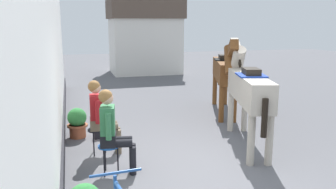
{
  "coord_description": "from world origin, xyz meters",
  "views": [
    {
      "loc": [
        -2.2,
        -5.09,
        2.39
      ],
      "look_at": [
        -0.4,
        1.2,
        1.05
      ],
      "focal_mm": 37.17,
      "sensor_mm": 36.0,
      "label": 1
    }
  ],
  "objects_px": {
    "saddled_horse_near": "(248,87)",
    "flower_planter_farthest": "(77,122)",
    "satchel_bag": "(101,134)",
    "seated_visitor_far": "(100,113)",
    "saddled_horse_far": "(225,71)",
    "seated_visitor_near": "(112,127)"
  },
  "relations": [
    {
      "from": "seated_visitor_far",
      "to": "satchel_bag",
      "type": "distance_m",
      "value": 1.12
    },
    {
      "from": "satchel_bag",
      "to": "seated_visitor_near",
      "type": "bearing_deg",
      "value": -97.33
    },
    {
      "from": "saddled_horse_far",
      "to": "flower_planter_farthest",
      "type": "bearing_deg",
      "value": -165.73
    },
    {
      "from": "flower_planter_farthest",
      "to": "saddled_horse_near",
      "type": "bearing_deg",
      "value": -22.38
    },
    {
      "from": "satchel_bag",
      "to": "seated_visitor_far",
      "type": "bearing_deg",
      "value": -102.94
    },
    {
      "from": "saddled_horse_near",
      "to": "seated_visitor_far",
      "type": "bearing_deg",
      "value": 175.1
    },
    {
      "from": "seated_visitor_near",
      "to": "flower_planter_farthest",
      "type": "xyz_separation_m",
      "value": [
        -0.5,
        2.04,
        -0.44
      ]
    },
    {
      "from": "seated_visitor_far",
      "to": "saddled_horse_near",
      "type": "distance_m",
      "value": 2.89
    },
    {
      "from": "saddled_horse_near",
      "to": "flower_planter_farthest",
      "type": "bearing_deg",
      "value": 157.62
    },
    {
      "from": "saddled_horse_near",
      "to": "saddled_horse_far",
      "type": "relative_size",
      "value": 1.01
    },
    {
      "from": "seated_visitor_near",
      "to": "seated_visitor_far",
      "type": "bearing_deg",
      "value": 96.39
    },
    {
      "from": "saddled_horse_near",
      "to": "satchel_bag",
      "type": "relative_size",
      "value": 10.43
    },
    {
      "from": "saddled_horse_far",
      "to": "satchel_bag",
      "type": "xyz_separation_m",
      "value": [
        -3.39,
        -1.19,
        -1.06
      ]
    },
    {
      "from": "seated_visitor_far",
      "to": "satchel_bag",
      "type": "relative_size",
      "value": 4.96
    },
    {
      "from": "seated_visitor_far",
      "to": "flower_planter_farthest",
      "type": "xyz_separation_m",
      "value": [
        -0.39,
        1.09,
        -0.44
      ]
    },
    {
      "from": "seated_visitor_near",
      "to": "flower_planter_farthest",
      "type": "bearing_deg",
      "value": 103.79
    },
    {
      "from": "saddled_horse_far",
      "to": "satchel_bag",
      "type": "distance_m",
      "value": 3.74
    },
    {
      "from": "flower_planter_farthest",
      "to": "satchel_bag",
      "type": "relative_size",
      "value": 2.29
    },
    {
      "from": "seated_visitor_near",
      "to": "flower_planter_farthest",
      "type": "height_order",
      "value": "seated_visitor_near"
    },
    {
      "from": "flower_planter_farthest",
      "to": "satchel_bag",
      "type": "bearing_deg",
      "value": -23.92
    },
    {
      "from": "seated_visitor_far",
      "to": "saddled_horse_far",
      "type": "bearing_deg",
      "value": 30.97
    },
    {
      "from": "seated_visitor_near",
      "to": "saddled_horse_near",
      "type": "xyz_separation_m",
      "value": [
        2.75,
        0.7,
        0.38
      ]
    }
  ]
}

